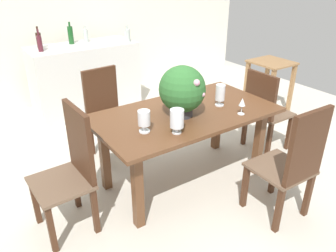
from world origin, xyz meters
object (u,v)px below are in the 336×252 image
at_px(chair_far_left, 106,110).
at_px(side_table, 270,75).
at_px(dining_table, 185,122).
at_px(crystal_vase_left, 220,93).
at_px(flower_centerpiece, 182,90).
at_px(crystal_vase_center_near, 177,119).
at_px(wine_glass, 242,103).
at_px(wine_bottle_green, 40,43).
at_px(chair_head_end, 72,165).
at_px(wine_bottle_clear, 71,35).
at_px(chair_foot_end, 264,108).
at_px(kitchen_counter, 86,79).
at_px(wine_bottle_amber, 127,35).
at_px(wine_bottle_dark, 39,40).
at_px(chair_near_right, 293,162).
at_px(crystal_vase_right, 144,119).
at_px(wine_bottle_tall, 86,36).

xyz_separation_m(chair_far_left, side_table, (2.50, -0.17, -0.00)).
xyz_separation_m(dining_table, crystal_vase_left, (0.37, -0.06, 0.23)).
bearing_deg(flower_centerpiece, crystal_vase_center_near, -132.81).
height_order(wine_glass, wine_bottle_green, wine_bottle_green).
height_order(chair_head_end, wine_bottle_clear, wine_bottle_clear).
distance_m(chair_foot_end, chair_head_end, 2.24).
bearing_deg(chair_foot_end, wine_bottle_green, 39.86).
xyz_separation_m(kitchen_counter, wine_bottle_amber, (0.62, -0.18, 0.58)).
relative_size(chair_far_left, side_table, 1.34).
relative_size(dining_table, wine_bottle_dark, 5.96).
bearing_deg(crystal_vase_left, crystal_vase_center_near, -160.63).
bearing_deg(kitchen_counter, wine_bottle_amber, -15.90).
distance_m(chair_near_right, crystal_vase_center_near, 1.00).
bearing_deg(flower_centerpiece, crystal_vase_left, -1.89).
distance_m(crystal_vase_right, wine_bottle_green, 2.34).
bearing_deg(chair_head_end, dining_table, 87.67).
bearing_deg(chair_foot_end, wine_glass, 114.32).
distance_m(chair_head_end, kitchen_counter, 2.46).
distance_m(wine_glass, wine_bottle_green, 2.74).
height_order(dining_table, wine_bottle_tall, wine_bottle_tall).
height_order(flower_centerpiece, wine_bottle_tall, flower_centerpiece).
height_order(wine_glass, wine_bottle_dark, wine_bottle_dark).
bearing_deg(wine_bottle_tall, wine_bottle_clear, 176.09).
xyz_separation_m(chair_near_right, side_table, (1.72, 1.70, -0.03)).
bearing_deg(chair_head_end, crystal_vase_center_near, 67.23).
xyz_separation_m(wine_bottle_green, side_table, (2.79, -1.43, -0.54)).
relative_size(wine_glass, side_table, 0.21).
bearing_deg(wine_bottle_green, wine_glass, -66.69).
distance_m(dining_table, side_table, 2.24).
xyz_separation_m(chair_foot_end, wine_bottle_amber, (-0.62, 2.07, 0.54)).
distance_m(chair_foot_end, crystal_vase_center_near, 1.51).
relative_size(crystal_vase_center_near, wine_bottle_green, 0.73).
relative_size(chair_head_end, wine_bottle_clear, 3.51).
xyz_separation_m(chair_far_left, wine_bottle_dark, (-0.26, 1.41, 0.55)).
distance_m(crystal_vase_right, wine_bottle_clear, 2.55).
bearing_deg(wine_glass, flower_centerpiece, 149.15).
bearing_deg(wine_bottle_tall, kitchen_counter, -133.50).
bearing_deg(chair_far_left, chair_near_right, -71.58).
bearing_deg(crystal_vase_center_near, chair_far_left, 93.86).
xyz_separation_m(wine_glass, wine_bottle_dark, (-1.05, 2.67, 0.22)).
height_order(wine_bottle_green, wine_bottle_tall, wine_bottle_green).
distance_m(crystal_vase_center_near, wine_bottle_tall, 2.70).
height_order(crystal_vase_right, wine_bottle_tall, wine_bottle_tall).
relative_size(chair_near_right, wine_bottle_clear, 3.54).
relative_size(dining_table, crystal_vase_left, 8.12).
distance_m(chair_near_right, wine_bottle_tall, 3.38).
distance_m(chair_near_right, wine_bottle_amber, 3.06).
height_order(wine_bottle_tall, wine_bottle_amber, wine_bottle_amber).
height_order(flower_centerpiece, wine_bottle_green, wine_bottle_green).
distance_m(wine_bottle_tall, wine_bottle_amber, 0.59).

